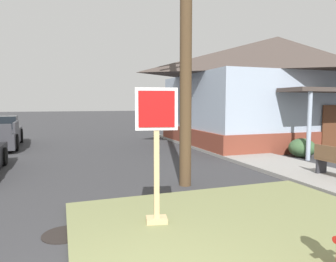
% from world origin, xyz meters
% --- Properties ---
extents(grass_corner_patch, '(5.66, 5.09, 0.08)m').
position_xyz_m(grass_corner_patch, '(2.20, 1.47, 0.04)').
color(grass_corner_patch, olive).
rests_on(grass_corner_patch, ground).
extents(sidewalk_strip, '(2.20, 19.67, 0.12)m').
position_xyz_m(sidewalk_strip, '(6.23, 6.39, 0.06)').
color(sidewalk_strip, gray).
rests_on(sidewalk_strip, ground).
extents(stop_sign, '(0.70, 0.35, 2.32)m').
position_xyz_m(stop_sign, '(0.85, 2.43, 1.21)').
color(stop_sign, tan).
rests_on(stop_sign, grass_corner_patch).
extents(manhole_cover, '(0.70, 0.70, 0.02)m').
position_xyz_m(manhole_cover, '(-0.68, 2.61, 0.01)').
color(manhole_cover, black).
rests_on(manhole_cover, ground).
extents(corner_house, '(11.03, 8.88, 5.68)m').
position_xyz_m(corner_house, '(10.41, 11.39, 2.92)').
color(corner_house, brown).
rests_on(corner_house, ground).
extents(shrub_near_porch, '(1.02, 1.02, 0.75)m').
position_xyz_m(shrub_near_porch, '(8.30, 7.09, 0.38)').
color(shrub_near_porch, '#3A5A35').
rests_on(shrub_near_porch, ground).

